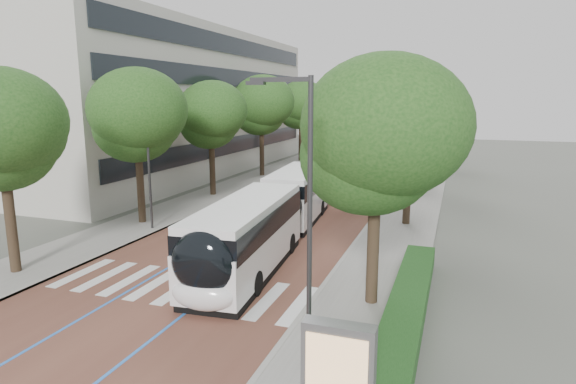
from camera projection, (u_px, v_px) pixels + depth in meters
name	position (u px, v px, depth m)	size (l,w,h in m)	color
ground	(163.00, 297.00, 18.58)	(160.00, 160.00, 0.00)	#51544C
road	(362.00, 164.00, 55.56)	(11.00, 140.00, 0.02)	brown
sidewalk_left	(300.00, 161.00, 58.01)	(4.00, 140.00, 0.12)	gray
sidewalk_right	(429.00, 167.00, 53.09)	(4.00, 140.00, 0.12)	gray
kerb_left	(315.00, 161.00, 57.39)	(0.20, 140.00, 0.14)	gray
kerb_right	(412.00, 166.00, 53.71)	(0.20, 140.00, 0.14)	gray
zebra_crossing	(182.00, 287.00, 19.43)	(10.55, 3.60, 0.01)	silver
lane_line_left	(348.00, 163.00, 56.08)	(0.12, 126.00, 0.01)	blue
lane_line_right	(376.00, 164.00, 55.03)	(0.12, 126.00, 0.01)	blue
office_building	(154.00, 103.00, 49.51)	(18.11, 40.00, 14.00)	#A8A69B
hedge	(404.00, 320.00, 15.49)	(1.20, 14.00, 0.80)	#184016
streetlight_near	(303.00, 203.00, 12.70)	(1.82, 0.20, 8.00)	#323335
streetlight_far	(406.00, 135.00, 35.82)	(1.82, 0.20, 8.00)	#323335
lamp_post_left	(148.00, 159.00, 27.18)	(0.14, 0.14, 8.00)	#323335
trees_left	(255.00, 112.00, 44.30)	(5.90, 60.42, 9.09)	black
trees_right	(420.00, 121.00, 34.03)	(5.83, 47.50, 8.49)	black
lead_bus	(272.00, 216.00, 24.47)	(4.04, 18.54, 3.20)	black
bus_queued_0	(352.00, 171.00, 39.30)	(2.87, 12.46, 3.20)	silver
bus_queued_1	(382.00, 154.00, 51.41)	(2.86, 12.46, 3.20)	silver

